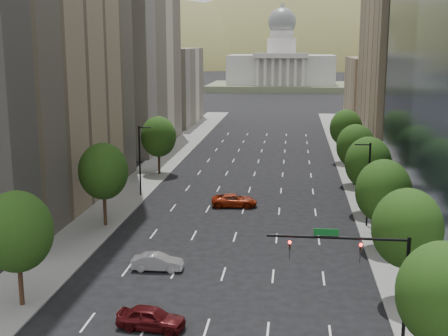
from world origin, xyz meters
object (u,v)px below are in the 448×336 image
at_px(car_maroon, 151,318).
at_px(car_red_far, 234,200).
at_px(traffic_signal, 368,263).
at_px(capitol, 281,69).
at_px(car_silver, 158,262).

distance_m(car_maroon, car_red_far, 31.95).
relative_size(traffic_signal, car_red_far, 1.69).
bearing_deg(car_maroon, capitol, 5.61).
xyz_separation_m(car_maroon, car_silver, (-1.97, 10.66, -0.07)).
xyz_separation_m(capitol, car_red_far, (-1.19, -188.26, -7.83)).
bearing_deg(car_silver, car_maroon, -171.08).
height_order(capitol, car_maroon, capitol).
distance_m(traffic_signal, car_red_far, 33.85).
height_order(car_maroon, car_red_far, car_maroon).
distance_m(capitol, car_red_far, 188.43).
distance_m(traffic_signal, car_maroon, 14.90).
relative_size(capitol, car_red_far, 11.11).
relative_size(capitol, car_silver, 13.62).
bearing_deg(car_red_far, car_maroon, 170.68).
bearing_deg(car_silver, capitol, -3.12).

